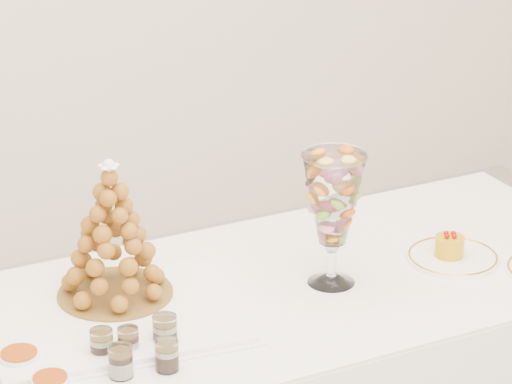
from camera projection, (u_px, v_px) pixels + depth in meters
lace_tray at (113, 318)px, 2.74m from camera, size 0.60×0.48×0.02m
macaron_vase at (333, 201)px, 2.84m from camera, size 0.15×0.15×0.33m
cake_plate at (453, 258)px, 3.04m from camera, size 0.23×0.23×0.01m
verrine_a at (102, 344)px, 2.59m from camera, size 0.06×0.06×0.07m
verrine_b at (128, 341)px, 2.60m from camera, size 0.06×0.06×0.06m
verrine_c at (165, 331)px, 2.63m from camera, size 0.06×0.06×0.07m
verrine_d at (121, 362)px, 2.52m from camera, size 0.06×0.06×0.07m
verrine_e at (167, 355)px, 2.54m from camera, size 0.06×0.06×0.07m
ramekin_back at (19, 359)px, 2.57m from camera, size 0.09×0.09×0.03m
ramekin_front at (51, 383)px, 2.48m from camera, size 0.08×0.08×0.03m
croquembouche at (112, 231)px, 2.76m from camera, size 0.27×0.27×0.34m
mousse_cake at (449, 246)px, 3.03m from camera, size 0.07×0.07×0.06m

